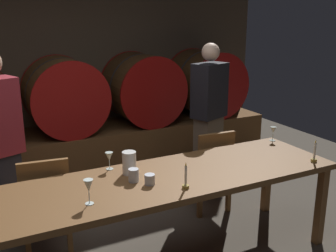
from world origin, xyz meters
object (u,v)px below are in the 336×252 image
at_px(cup_right, 150,179).
at_px(chair_left, 45,200).
at_px(wine_glass_center, 109,157).
at_px(wine_barrel_center, 64,96).
at_px(wine_barrel_right, 142,89).
at_px(candle_right, 314,156).
at_px(wine_glass_left, 89,186).
at_px(dining_table, 166,184).
at_px(wine_glass_right, 273,131).
at_px(wine_barrel_far_right, 206,83).
at_px(pitcher, 129,163).
at_px(guest_right, 209,118).
at_px(candle_left, 186,181).
at_px(chair_right, 210,167).
at_px(cup_left, 134,175).

bearing_deg(cup_right, chair_left, 133.28).
bearing_deg(wine_glass_center, wine_barrel_center, 86.32).
bearing_deg(wine_barrel_right, candle_right, -81.21).
height_order(wine_glass_left, wine_glass_center, wine_glass_left).
relative_size(chair_left, wine_glass_left, 5.00).
xyz_separation_m(dining_table, chair_left, (-0.83, 0.62, -0.22)).
distance_m(wine_glass_right, cup_right, 1.60).
distance_m(wine_barrel_far_right, pitcher, 3.08).
bearing_deg(pitcher, dining_table, -38.84).
distance_m(guest_right, candle_left, 1.68).
xyz_separation_m(guest_right, pitcher, (-1.31, -0.87, -0.01)).
xyz_separation_m(wine_barrel_center, candle_left, (0.24, -2.68, -0.18)).
distance_m(wine_barrel_far_right, candle_right, 2.78).
height_order(wine_barrel_far_right, cup_right, wine_barrel_far_right).
xyz_separation_m(wine_barrel_right, chair_left, (-1.70, -1.80, -0.52)).
bearing_deg(cup_right, chair_right, 34.89).
bearing_deg(wine_barrel_far_right, cup_right, -129.66).
height_order(wine_glass_left, wine_glass_right, wine_glass_left).
bearing_deg(wine_glass_left, candle_right, -3.22).
bearing_deg(wine_barrel_far_right, cup_left, -132.04).
relative_size(wine_barrel_center, wine_glass_left, 5.45).
height_order(candle_right, wine_glass_center, candle_right).
height_order(candle_right, wine_glass_left, candle_right).
bearing_deg(guest_right, wine_glass_center, 6.05).
distance_m(wine_barrel_right, candle_right, 2.74).
height_order(pitcher, cup_right, pitcher).
bearing_deg(guest_right, wine_barrel_center, -67.00).
xyz_separation_m(wine_barrel_right, chair_right, (-0.03, -1.79, -0.52)).
bearing_deg(chair_left, chair_right, -172.37).
distance_m(wine_barrel_far_right, cup_left, 3.22).
bearing_deg(wine_barrel_far_right, chair_left, -146.58).
bearing_deg(wine_barrel_center, wine_glass_right, -52.86).
xyz_separation_m(wine_barrel_right, dining_table, (-0.87, -2.41, -0.30)).
relative_size(candle_right, wine_glass_center, 1.36).
relative_size(chair_right, wine_glass_right, 6.10).
height_order(chair_left, pitcher, pitcher).
distance_m(chair_right, wine_glass_left, 1.76).
bearing_deg(dining_table, wine_barrel_far_right, 51.88).
height_order(chair_left, cup_right, chair_left).
xyz_separation_m(dining_table, cup_left, (-0.26, 0.03, 0.12)).
height_order(dining_table, guest_right, guest_right).
bearing_deg(wine_glass_right, dining_table, -166.51).
bearing_deg(wine_glass_center, pitcher, -56.91).
relative_size(chair_left, guest_right, 0.52).
height_order(wine_barrel_right, wine_glass_right, wine_barrel_right).
xyz_separation_m(chair_left, cup_left, (0.57, -0.59, 0.34)).
distance_m(wine_barrel_center, candle_left, 2.69).
height_order(wine_barrel_center, wine_glass_center, wine_barrel_center).
relative_size(candle_right, pitcher, 1.07).
distance_m(cup_left, cup_right, 0.14).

